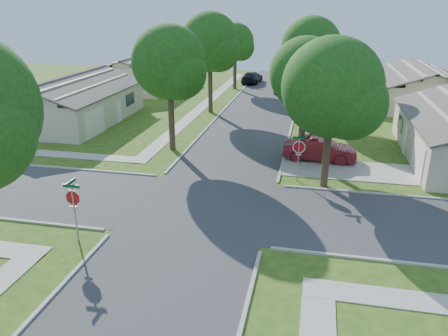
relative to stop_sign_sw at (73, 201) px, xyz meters
name	(u,v)px	position (x,y,z in m)	size (l,w,h in m)	color
ground	(204,206)	(4.70, 4.70, -2.03)	(100.00, 100.00, 0.00)	#2B4C14
road_ns	(204,206)	(4.70, 4.70, -2.03)	(7.00, 100.00, 0.02)	#333335
sidewalk_ne	(321,106)	(10.80, 30.70, -2.01)	(1.20, 40.00, 0.04)	#9E9B91
sidewalk_nw	(209,101)	(-1.40, 30.70, -2.01)	(1.20, 40.00, 0.04)	#9E9B91
driveway	(349,170)	(12.60, 11.80, -2.01)	(8.80, 3.60, 0.05)	#9E9B91
stop_sign_sw	(73,201)	(0.00, 0.00, 0.00)	(1.05, 0.80, 2.98)	gray
stop_sign_ne	(299,149)	(9.40, 9.40, 0.00)	(1.05, 0.80, 2.98)	gray
tree_e_near	(306,77)	(9.45, 13.71, 3.61)	(4.97, 4.80, 8.28)	#38281C
tree_e_mid	(311,49)	(9.46, 25.71, 4.22)	(5.59, 5.40, 9.21)	#38281C
tree_e_far	(314,41)	(9.45, 38.71, 3.95)	(5.17, 5.00, 8.72)	#38281C
tree_w_near	(170,66)	(0.06, 13.71, 4.08)	(5.38, 5.20, 8.97)	#38281C
tree_w_mid	(211,45)	(0.06, 25.71, 4.46)	(5.80, 5.60, 9.56)	#38281C
tree_w_far	(236,44)	(0.05, 38.71, 3.48)	(4.76, 4.60, 8.04)	#38281C
tree_ne_corner	(333,92)	(11.06, 8.91, 3.56)	(5.80, 5.60, 8.66)	#38281C
house_ne_far	(418,90)	(20.69, 33.70, -0.51)	(8.42, 13.60, 4.23)	tan
house_nw_near	(74,105)	(-11.29, 19.70, -0.51)	(8.42, 13.60, 4.23)	tan
house_nw_far	(144,76)	(-11.29, 36.70, -0.51)	(8.42, 13.60, 4.23)	tan
car_driveway	(320,149)	(10.70, 13.40, -1.22)	(1.71, 4.91, 1.62)	maroon
car_curb_east	(281,87)	(5.90, 37.32, -1.33)	(1.66, 4.12, 1.40)	black
car_curb_west	(252,77)	(1.50, 43.32, -1.28)	(2.10, 5.17, 1.50)	black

